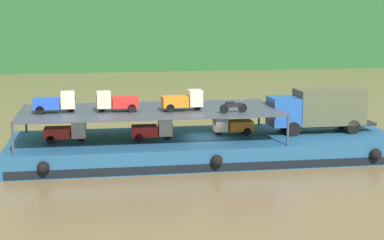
% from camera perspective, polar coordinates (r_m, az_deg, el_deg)
% --- Properties ---
extents(ground_plane, '(400.00, 400.00, 0.00)m').
position_cam_1_polar(ground_plane, '(42.00, 1.22, -3.59)').
color(ground_plane, brown).
extents(cargo_barge, '(26.61, 8.60, 1.50)m').
position_cam_1_polar(cargo_barge, '(41.80, 1.23, -2.60)').
color(cargo_barge, navy).
rests_on(cargo_barge, ground).
extents(covered_lorry, '(7.88, 2.38, 3.10)m').
position_cam_1_polar(covered_lorry, '(43.82, 11.95, 1.04)').
color(covered_lorry, '#1E4C99').
rests_on(covered_lorry, cargo_barge).
extents(cargo_rack, '(17.41, 7.20, 2.00)m').
position_cam_1_polar(cargo_rack, '(40.81, -4.02, 0.90)').
color(cargo_rack, '#383D47').
rests_on(cargo_rack, cargo_barge).
extents(mini_truck_lower_stern, '(2.78, 1.27, 1.38)m').
position_cam_1_polar(mini_truck_lower_stern, '(40.80, -11.88, -1.08)').
color(mini_truck_lower_stern, red).
rests_on(mini_truck_lower_stern, cargo_barge).
extents(mini_truck_lower_aft, '(2.75, 1.22, 1.38)m').
position_cam_1_polar(mini_truck_lower_aft, '(40.62, -3.75, -0.93)').
color(mini_truck_lower_aft, red).
rests_on(mini_truck_lower_aft, cargo_barge).
extents(mini_truck_lower_mid, '(2.77, 1.25, 1.38)m').
position_cam_1_polar(mini_truck_lower_mid, '(42.35, 3.83, -0.46)').
color(mini_truck_lower_mid, orange).
rests_on(mini_truck_lower_mid, cargo_barge).
extents(mini_truck_upper_stern, '(2.78, 1.26, 1.38)m').
position_cam_1_polar(mini_truck_upper_stern, '(40.43, -12.89, 1.65)').
color(mini_truck_upper_stern, '#1E47B7').
rests_on(mini_truck_upper_stern, cargo_rack).
extents(mini_truck_upper_mid, '(2.77, 1.25, 1.38)m').
position_cam_1_polar(mini_truck_upper_mid, '(40.13, -7.20, 1.77)').
color(mini_truck_upper_mid, red).
rests_on(mini_truck_upper_mid, cargo_rack).
extents(mini_truck_upper_fore, '(2.79, 1.29, 1.38)m').
position_cam_1_polar(mini_truck_upper_fore, '(40.22, -0.87, 1.87)').
color(mini_truck_upper_fore, orange).
rests_on(mini_truck_upper_fore, cargo_rack).
extents(motorcycle_upper_port, '(1.90, 0.55, 0.87)m').
position_cam_1_polar(motorcycle_upper_port, '(39.43, 3.93, 1.29)').
color(motorcycle_upper_port, black).
rests_on(motorcycle_upper_port, cargo_rack).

